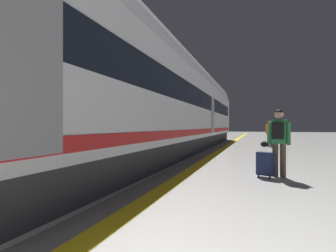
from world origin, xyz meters
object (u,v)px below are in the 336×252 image
at_px(high_speed_train, 135,89).
at_px(duffel_bag_mid, 264,144).
at_px(suitcase_near, 265,164).
at_px(passenger_mid, 270,131).
at_px(passenger_near, 279,137).

height_order(high_speed_train, duffel_bag_mid, high_speed_train).
height_order(suitcase_near, passenger_mid, passenger_mid).
height_order(suitcase_near, duffel_bag_mid, suitcase_near).
bearing_deg(suitcase_near, duffel_bag_mid, 88.69).
bearing_deg(duffel_bag_mid, high_speed_train, -116.06).
bearing_deg(duffel_bag_mid, passenger_near, -89.50).
xyz_separation_m(suitcase_near, duffel_bag_mid, (0.23, 9.97, -0.18)).
height_order(high_speed_train, suitcase_near, high_speed_train).
relative_size(high_speed_train, passenger_near, 21.85).
height_order(passenger_near, passenger_mid, passenger_near).
relative_size(high_speed_train, duffel_bag_mid, 82.40).
xyz_separation_m(high_speed_train, passenger_mid, (4.62, 8.94, -1.55)).
bearing_deg(suitcase_near, passenger_near, 24.43).
height_order(passenger_mid, duffel_bag_mid, passenger_mid).
distance_m(high_speed_train, passenger_mid, 10.18).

